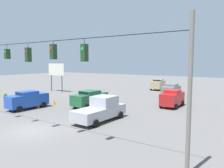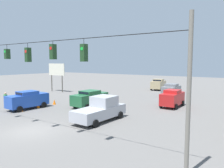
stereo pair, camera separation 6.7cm
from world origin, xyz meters
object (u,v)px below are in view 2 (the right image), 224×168
(sedan_green_withflow_mid, at_px, (90,98))
(roadside_billboard, at_px, (57,71))
(overhead_signal_span, at_px, (30,68))
(pedestrian, at_px, (6,100))
(traffic_cone_nearest, at_px, (21,109))
(sedan_tan_withflow_deep, at_px, (158,84))
(sedan_blue_parked_shoulder, at_px, (28,100))
(sedan_grey_oncoming_deep, at_px, (171,90))
(traffic_cone_third, at_px, (54,102))
(sedan_red_oncoming_far, at_px, (172,98))
(traffic_cone_second, at_px, (38,105))
(pickup_truck_silver_crossing_near, at_px, (101,110))

(sedan_green_withflow_mid, xyz_separation_m, roadside_billboard, (13.15, -6.84, 2.57))
(overhead_signal_span, height_order, pedestrian, overhead_signal_span)
(traffic_cone_nearest, bearing_deg, pedestrian, -7.15)
(sedan_tan_withflow_deep, xyz_separation_m, sedan_blue_parked_shoulder, (5.57, 23.92, -0.02))
(overhead_signal_span, bearing_deg, sedan_tan_withflow_deep, -86.62)
(sedan_blue_parked_shoulder, distance_m, sedan_grey_oncoming_deep, 20.11)
(overhead_signal_span, height_order, sedan_green_withflow_mid, overhead_signal_span)
(overhead_signal_span, height_order, traffic_cone_third, overhead_signal_span)
(sedan_blue_parked_shoulder, relative_size, pedestrian, 2.69)
(sedan_red_oncoming_far, xyz_separation_m, roadside_billboard, (21.13, -1.64, 2.52))
(traffic_cone_second, bearing_deg, traffic_cone_third, -86.31)
(sedan_red_oncoming_far, xyz_separation_m, pedestrian, (15.97, 10.73, -0.19))
(sedan_tan_withflow_deep, xyz_separation_m, traffic_cone_second, (4.94, 23.05, -0.75))
(overhead_signal_span, bearing_deg, sedan_blue_parked_shoulder, -33.15)
(sedan_blue_parked_shoulder, relative_size, traffic_cone_second, 7.61)
(sedan_tan_withflow_deep, bearing_deg, traffic_cone_nearest, 78.89)
(overhead_signal_span, bearing_deg, roadside_billboard, -46.57)
(sedan_blue_parked_shoulder, xyz_separation_m, pickup_truck_silver_crossing_near, (-9.62, -0.62, -0.05))
(overhead_signal_span, relative_size, sedan_tan_withflow_deep, 5.60)
(traffic_cone_nearest, xyz_separation_m, traffic_cone_second, (0.01, -2.10, 0.00))
(sedan_blue_parked_shoulder, bearing_deg, traffic_cone_third, -97.97)
(sedan_tan_withflow_deep, distance_m, pedestrian, 26.15)
(sedan_green_withflow_mid, relative_size, roadside_billboard, 0.95)
(traffic_cone_third, bearing_deg, overhead_signal_span, 129.99)
(traffic_cone_second, bearing_deg, sedan_green_withflow_mid, -137.85)
(sedan_grey_oncoming_deep, height_order, pedestrian, sedan_grey_oncoming_deep)
(sedan_blue_parked_shoulder, bearing_deg, traffic_cone_second, -125.80)
(traffic_cone_second, bearing_deg, traffic_cone_nearest, 90.14)
(sedan_tan_withflow_deep, bearing_deg, traffic_cone_second, 77.90)
(sedan_tan_withflow_deep, distance_m, roadside_billboard, 18.65)
(sedan_blue_parked_shoulder, distance_m, pickup_truck_silver_crossing_near, 9.64)
(sedan_grey_oncoming_deep, relative_size, pickup_truck_silver_crossing_near, 0.71)
(sedan_green_withflow_mid, height_order, sedan_red_oncoming_far, sedan_red_oncoming_far)
(sedan_blue_parked_shoulder, bearing_deg, traffic_cone_nearest, 117.37)
(pickup_truck_silver_crossing_near, xyz_separation_m, traffic_cone_nearest, (8.98, 1.85, -0.68))
(overhead_signal_span, distance_m, traffic_cone_second, 9.76)
(traffic_cone_second, relative_size, traffic_cone_third, 1.00)
(pickup_truck_silver_crossing_near, bearing_deg, pedestrian, 6.23)
(sedan_tan_withflow_deep, bearing_deg, sedan_green_withflow_mid, 88.10)
(sedan_grey_oncoming_deep, distance_m, traffic_cone_second, 19.05)
(sedan_green_withflow_mid, xyz_separation_m, sedan_red_oncoming_far, (-7.98, -5.20, 0.05))
(traffic_cone_third, bearing_deg, traffic_cone_second, 93.69)
(sedan_blue_parked_shoulder, bearing_deg, sedan_grey_oncoming_deep, -120.83)
(sedan_red_oncoming_far, bearing_deg, pedestrian, 33.89)
(overhead_signal_span, distance_m, pickup_truck_silver_crossing_near, 6.96)
(traffic_cone_second, height_order, traffic_cone_third, same)
(traffic_cone_nearest, bearing_deg, sedan_grey_oncoming_deep, -117.61)
(sedan_grey_oncoming_deep, relative_size, roadside_billboard, 0.79)
(sedan_tan_withflow_deep, relative_size, traffic_cone_second, 6.88)
(sedan_grey_oncoming_deep, distance_m, pedestrian, 22.44)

